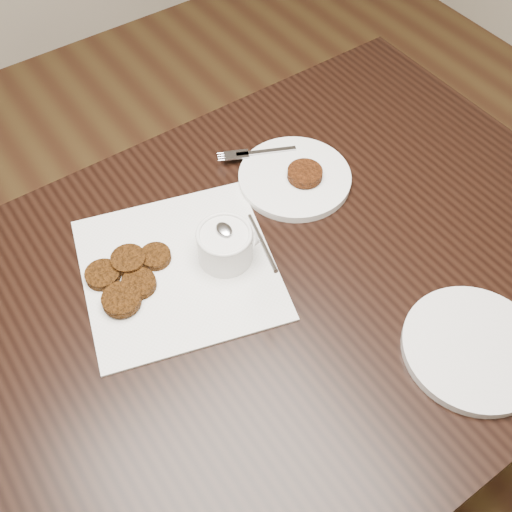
{
  "coord_description": "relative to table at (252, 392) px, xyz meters",
  "views": [
    {
      "loc": [
        -0.29,
        -0.44,
        1.61
      ],
      "look_at": [
        0.06,
        0.06,
        0.8
      ],
      "focal_mm": 43.0,
      "sensor_mm": 36.0,
      "label": 1
    }
  ],
  "objects": [
    {
      "name": "patty_cluster",
      "position": [
        -0.14,
        0.15,
        0.39
      ],
      "size": [
        0.27,
        0.27,
        0.02
      ],
      "primitive_type": null,
      "rotation": [
        0.0,
        0.0,
        -0.43
      ],
      "color": "#582B0B",
      "rests_on": "napkin"
    },
    {
      "name": "table",
      "position": [
        0.0,
        0.0,
        0.0
      ],
      "size": [
        1.36,
        0.87,
        0.75
      ],
      "primitive_type": "cube",
      "color": "black",
      "rests_on": "floor"
    },
    {
      "name": "floor",
      "position": [
        -0.02,
        -0.03,
        -0.38
      ],
      "size": [
        4.0,
        4.0,
        0.0
      ],
      "primitive_type": "plane",
      "color": "#51391B",
      "rests_on": "ground"
    },
    {
      "name": "plate_empty",
      "position": [
        0.23,
        -0.28,
        0.38
      ],
      "size": [
        0.23,
        0.23,
        0.02
      ],
      "primitive_type": "cylinder",
      "rotation": [
        0.0,
        0.0,
        0.01
      ],
      "color": "silver",
      "rests_on": "table"
    },
    {
      "name": "napkin",
      "position": [
        -0.07,
        0.12,
        0.38
      ],
      "size": [
        0.4,
        0.4,
        0.0
      ],
      "primitive_type": "cube",
      "rotation": [
        0.0,
        0.0,
        -0.29
      ],
      "color": "silver",
      "rests_on": "table"
    },
    {
      "name": "plate_with_patty",
      "position": [
        0.22,
        0.17,
        0.39
      ],
      "size": [
        0.29,
        0.29,
        0.03
      ],
      "primitive_type": null,
      "rotation": [
        0.0,
        0.0,
        -0.44
      ],
      "color": "white",
      "rests_on": "table"
    },
    {
      "name": "sauce_ramekin",
      "position": [
        0.01,
        0.09,
        0.45
      ],
      "size": [
        0.16,
        0.16,
        0.13
      ],
      "primitive_type": null,
      "rotation": [
        0.0,
        0.0,
        -0.37
      ],
      "color": "silver",
      "rests_on": "napkin"
    }
  ]
}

